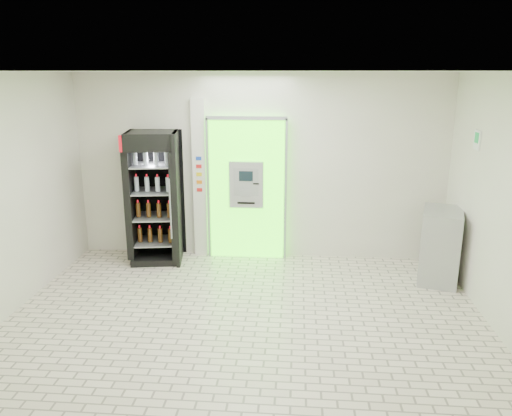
# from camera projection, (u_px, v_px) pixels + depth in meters

# --- Properties ---
(ground) EXTENTS (6.00, 6.00, 0.00)m
(ground) POSITION_uv_depth(u_px,v_px,m) (244.00, 326.00, 6.08)
(ground) COLOR beige
(ground) RESTS_ON ground
(room_shell) EXTENTS (6.00, 6.00, 6.00)m
(room_shell) POSITION_uv_depth(u_px,v_px,m) (243.00, 178.00, 5.59)
(room_shell) COLOR silver
(room_shell) RESTS_ON ground
(atm_assembly) EXTENTS (1.30, 0.24, 2.33)m
(atm_assembly) POSITION_uv_depth(u_px,v_px,m) (247.00, 188.00, 8.11)
(atm_assembly) COLOR #3CEC13
(atm_assembly) RESTS_ON ground
(pillar) EXTENTS (0.22, 0.11, 2.60)m
(pillar) POSITION_uv_depth(u_px,v_px,m) (200.00, 179.00, 8.17)
(pillar) COLOR silver
(pillar) RESTS_ON ground
(beverage_cooler) EXTENTS (0.89, 0.83, 2.11)m
(beverage_cooler) POSITION_uv_depth(u_px,v_px,m) (155.00, 200.00, 8.01)
(beverage_cooler) COLOR black
(beverage_cooler) RESTS_ON ground
(steel_cabinet) EXTENTS (0.75, 0.92, 1.07)m
(steel_cabinet) POSITION_uv_depth(u_px,v_px,m) (440.00, 246.00, 7.30)
(steel_cabinet) COLOR #A0A2A7
(steel_cabinet) RESTS_ON ground
(exit_sign) EXTENTS (0.02, 0.22, 0.26)m
(exit_sign) POSITION_uv_depth(u_px,v_px,m) (477.00, 140.00, 6.63)
(exit_sign) COLOR white
(exit_sign) RESTS_ON room_shell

